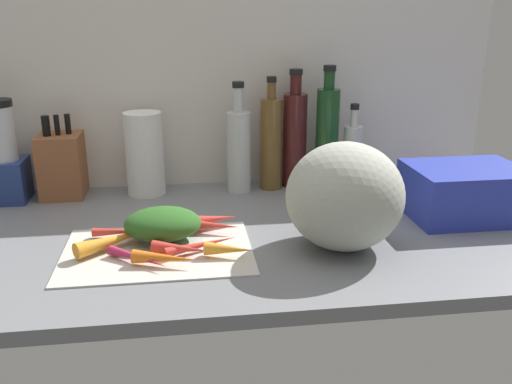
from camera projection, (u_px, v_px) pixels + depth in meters
ground_plane at (217, 234)px, 132.09cm from camera, size 170.00×80.00×3.00cm
wall_back at (205, 82)px, 158.36cm from camera, size 170.00×3.00×60.00cm
cutting_board at (158, 250)px, 118.64cm from camera, size 40.55×28.74×0.80cm
carrot_0 at (114, 240)px, 118.66cm from camera, size 16.51×13.09×3.53cm
carrot_1 at (180, 249)px, 114.89cm from camera, size 12.24×6.43×2.98cm
carrot_2 at (124, 237)px, 121.62cm from camera, size 12.06×10.63×2.48cm
carrot_3 at (137, 258)px, 111.84cm from camera, size 13.13×11.27×2.02cm
carrot_4 at (165, 258)px, 110.62cm from camera, size 13.82×6.39×2.91cm
carrot_5 at (125, 231)px, 125.20cm from camera, size 14.64×2.73×2.02cm
carrot_6 at (229, 249)px, 114.62cm from camera, size 10.62×5.37×2.98cm
carrot_7 at (212, 220)px, 129.97cm from camera, size 12.59×6.12×3.60cm
carrot_8 at (210, 226)px, 127.20cm from camera, size 14.01×6.75×3.04cm
carrot_9 at (202, 245)px, 117.82cm from camera, size 16.42×8.51×2.18cm
carrot_greens_pile at (163, 224)px, 122.46cm from camera, size 17.13×13.17×7.25cm
winter_squash at (345, 196)px, 117.80cm from camera, size 25.51×24.77×23.56cm
knife_block at (62, 165)px, 152.37cm from camera, size 11.47×12.80×23.04cm
blender_appliance at (3, 159)px, 147.13cm from camera, size 11.09×11.09×27.74cm
paper_towel_roll at (145, 154)px, 153.36cm from camera, size 10.61×10.61×23.25cm
bottle_0 at (239, 149)px, 155.20cm from camera, size 6.87×6.87×31.29cm
bottle_1 at (271, 143)px, 157.48cm from camera, size 6.32×6.32×32.37cm
bottle_2 at (295, 137)px, 159.63cm from camera, size 6.97×6.97×34.14cm
bottle_3 at (327, 136)px, 158.07cm from camera, size 6.60×6.60×35.31cm
bottle_4 at (352, 154)px, 160.13cm from camera, size 5.48×5.48×24.57cm
dish_rack at (464, 192)px, 137.90cm from camera, size 27.88×21.56×12.82cm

